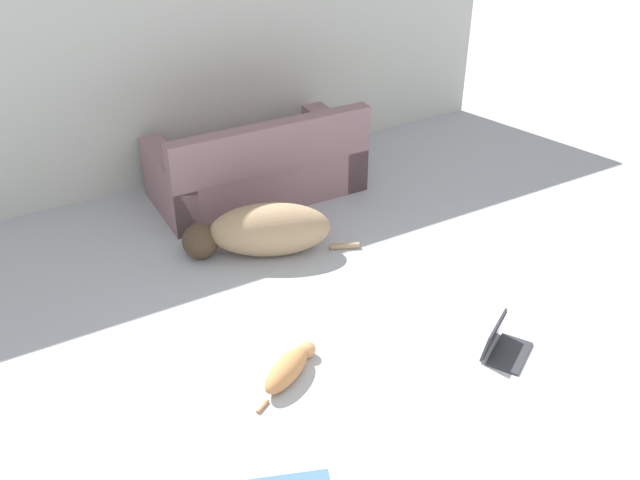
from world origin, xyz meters
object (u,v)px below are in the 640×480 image
couch (257,168)px  cat (289,368)px  laptop_open (501,343)px  dog (262,231)px

couch → cat: (-0.85, -2.20, -0.18)m
laptop_open → cat: bearing=129.6°
cat → laptop_open: 1.34m
dog → couch: bearing=-89.6°
couch → cat: 2.37m
couch → dog: size_ratio=1.37×
dog → laptop_open: dog is taller
couch → cat: couch is taller
cat → laptop_open: size_ratio=1.35×
couch → dog: bearing=67.8°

